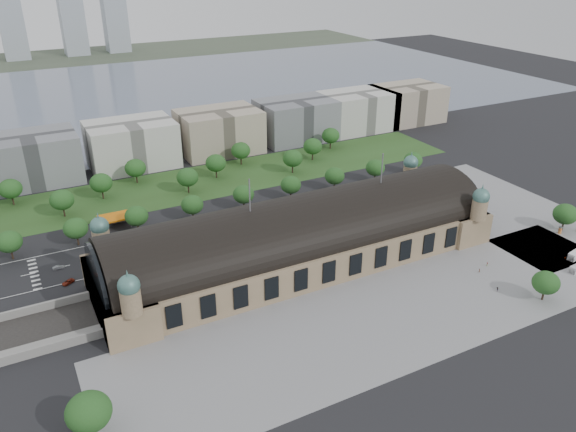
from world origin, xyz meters
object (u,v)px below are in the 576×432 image
petrol_station (117,217)px  pedestrian_3 (565,258)px  traffic_car_6 (383,202)px  parked_car_1 (68,282)px  parked_car_0 (110,272)px  parked_car_6 (225,244)px  parked_car_4 (199,256)px  parked_car_2 (96,281)px  pedestrian_0 (487,264)px  bus_mid (292,224)px  parked_car_3 (201,255)px  pedestrian_4 (497,290)px  parked_car_5 (147,263)px  bus_west (275,223)px  traffic_car_2 (93,258)px  bus_east (290,220)px  advertising_column (560,230)px  van_east (575,256)px  traffic_car_5 (352,189)px  traffic_car_4 (238,225)px  traffic_car_1 (58,267)px  pedestrian_1 (479,271)px

petrol_station → pedestrian_3: bearing=-37.6°
traffic_car_6 → parked_car_1: size_ratio=1.04×
parked_car_0 → parked_car_1: bearing=-131.5°
parked_car_6 → pedestrian_3: 130.76m
parked_car_4 → pedestrian_3: 139.30m
parked_car_2 → pedestrian_0: size_ratio=3.16×
petrol_station → bus_mid: bearing=-30.6°
parked_car_3 → pedestrian_4: 108.10m
parked_car_5 → bus_west: size_ratio=0.47×
traffic_car_2 → pedestrian_0: 148.31m
petrol_station → pedestrian_3: 181.38m
parked_car_3 → bus_east: 44.55m
parked_car_0 → advertising_column: (171.81, -54.20, 0.84)m
van_east → petrol_station: bearing=131.1°
petrol_station → traffic_car_5: 110.82m
traffic_car_2 → bus_west: size_ratio=0.50×
traffic_car_6 → bus_mid: (-48.70, -2.02, 0.89)m
traffic_car_2 → pedestrian_0: (129.17, -72.88, 0.01)m
parked_car_1 → pedestrian_3: bearing=35.2°
traffic_car_4 → parked_car_0: bearing=-68.6°
traffic_car_6 → bus_west: size_ratio=0.43×
parked_car_4 → advertising_column: size_ratio=1.58×
traffic_car_4 → bus_west: size_ratio=0.42×
petrol_station → parked_car_3: (22.11, -44.28, -2.22)m
bus_mid → traffic_car_1: bearing=81.2°
parked_car_4 → pedestrian_3: (122.49, -66.34, -0.01)m
traffic_car_4 → parked_car_0: traffic_car_4 is taller
parked_car_0 → bus_west: (70.44, 7.00, 0.78)m
traffic_car_5 → advertising_column: (50.68, -78.58, 0.83)m
parked_car_1 → parked_car_2: size_ratio=0.94×
traffic_car_4 → traffic_car_5: traffic_car_4 is taller
traffic_car_1 → pedestrian_4: pedestrian_4 is taller
advertising_column → pedestrian_3: size_ratio=1.95×
parked_car_3 → pedestrian_0: bearing=21.3°
traffic_car_6 → pedestrian_1: size_ratio=2.90×
parked_car_1 → bus_mid: bus_mid is taller
parked_car_2 → pedestrian_3: size_ratio=3.08×
pedestrian_1 → petrol_station: bearing=70.9°
parked_car_5 → pedestrian_1: size_ratio=3.15×
traffic_car_1 → parked_car_6: (61.22, -12.10, -0.01)m
traffic_car_4 → bus_west: bus_west is taller
parked_car_0 → parked_car_4: 32.96m
traffic_car_5 → parked_car_3: traffic_car_5 is taller
traffic_car_1 → bus_west: size_ratio=0.36×
parked_car_0 → pedestrian_1: 134.49m
petrol_station → pedestrian_1: bearing=-43.5°
traffic_car_1 → van_east: bearing=-116.0°
parked_car_2 → bus_west: (76.25, 10.43, 0.83)m
traffic_car_2 → traffic_car_5: 125.29m
parked_car_2 → traffic_car_6: bearing=56.5°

